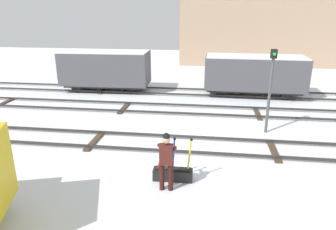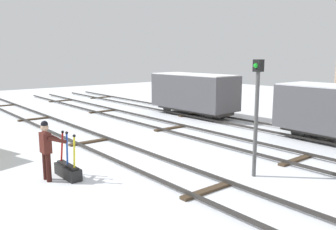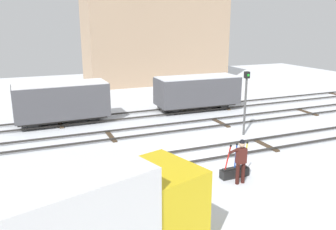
# 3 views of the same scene
# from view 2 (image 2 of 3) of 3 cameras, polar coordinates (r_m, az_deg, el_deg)

# --- Properties ---
(ground_plane) EXTENTS (60.00, 60.00, 0.00)m
(ground_plane) POSITION_cam_2_polar(r_m,az_deg,el_deg) (12.44, -5.12, -7.62)
(ground_plane) COLOR silver
(track_main_line) EXTENTS (44.00, 1.94, 0.18)m
(track_main_line) POSITION_cam_2_polar(r_m,az_deg,el_deg) (12.41, -5.13, -7.15)
(track_main_line) COLOR #2D2B28
(track_main_line) RESTS_ON ground_plane
(track_siding_near) EXTENTS (44.00, 1.94, 0.18)m
(track_siding_near) POSITION_cam_2_polar(r_m,az_deg,el_deg) (15.25, 8.86, -4.02)
(track_siding_near) COLOR #2D2B28
(track_siding_near) RESTS_ON ground_plane
(track_siding_far) EXTENTS (44.00, 1.94, 0.18)m
(track_siding_far) POSITION_cam_2_polar(r_m,az_deg,el_deg) (18.08, 16.63, -2.14)
(track_siding_far) COLOR #2D2B28
(track_siding_far) RESTS_ON ground_plane
(switch_lever_frame) EXTENTS (1.25, 0.38, 1.45)m
(switch_lever_frame) POSITION_cam_2_polar(r_m,az_deg,el_deg) (11.23, -16.08, -8.58)
(switch_lever_frame) COLOR black
(switch_lever_frame) RESTS_ON ground_plane
(rail_worker) EXTENTS (0.54, 0.68, 1.82)m
(rail_worker) POSITION_cam_2_polar(r_m,az_deg,el_deg) (10.94, -19.26, -4.92)
(rail_worker) COLOR #351511
(rail_worker) RESTS_ON ground_plane
(signal_post) EXTENTS (0.24, 0.32, 3.59)m
(signal_post) POSITION_cam_2_polar(r_m,az_deg,el_deg) (10.78, 14.31, 1.51)
(signal_post) COLOR #4C4C4C
(signal_post) RESTS_ON ground_plane
(freight_car_mid_siding) EXTENTS (5.63, 2.38, 2.59)m
(freight_car_mid_siding) POSITION_cam_2_polar(r_m,az_deg,el_deg) (21.51, 4.24, 3.76)
(freight_car_mid_siding) COLOR #2D2B28
(freight_car_mid_siding) RESTS_ON ground_plane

